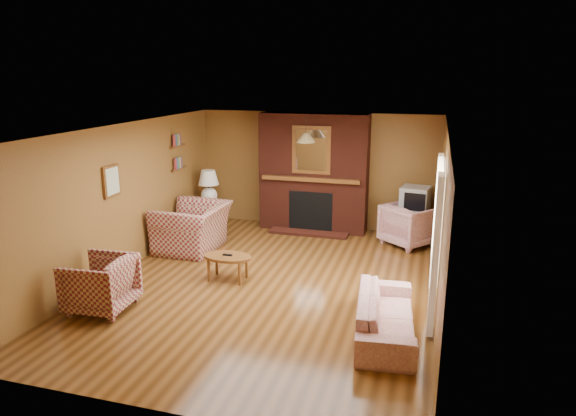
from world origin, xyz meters
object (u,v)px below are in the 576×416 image
(fireplace, at_px, (314,174))
(coffee_table, at_px, (228,259))
(plaid_loveseat, at_px, (193,227))
(plaid_armchair, at_px, (100,284))
(crt_tv, at_px, (415,199))
(floral_armchair, at_px, (409,225))
(side_table, at_px, (210,216))
(floral_sofa, at_px, (386,315))
(table_lamp, at_px, (209,185))
(tv_stand, at_px, (413,226))

(fireplace, xyz_separation_m, coffee_table, (-0.67, -3.01, -0.83))
(plaid_loveseat, relative_size, coffee_table, 1.67)
(plaid_armchair, xyz_separation_m, crt_tv, (4.00, 4.28, 0.46))
(plaid_armchair, distance_m, floral_armchair, 5.60)
(plaid_armchair, height_order, floral_armchair, floral_armchair)
(side_table, bearing_deg, coffee_table, -59.99)
(coffee_table, bearing_deg, fireplace, 77.44)
(floral_sofa, relative_size, table_lamp, 2.52)
(tv_stand, height_order, crt_tv, crt_tv)
(side_table, xyz_separation_m, table_lamp, (0.00, -0.00, 0.66))
(fireplace, distance_m, plaid_armchair, 4.94)
(plaid_loveseat, bearing_deg, tv_stand, 113.09)
(plaid_loveseat, bearing_deg, floral_armchair, 109.68)
(fireplace, bearing_deg, plaid_loveseat, -135.16)
(floral_sofa, distance_m, tv_stand, 3.90)
(coffee_table, bearing_deg, plaid_armchair, -131.25)
(plaid_armchair, height_order, side_table, plaid_armchair)
(fireplace, xyz_separation_m, plaid_loveseat, (-1.85, -1.84, -0.76))
(coffee_table, bearing_deg, tv_stand, 46.08)
(side_table, bearing_deg, floral_sofa, -41.60)
(table_lamp, bearing_deg, crt_tv, 4.74)
(plaid_armchair, bearing_deg, tv_stand, 133.82)
(tv_stand, bearing_deg, crt_tv, -86.04)
(table_lamp, relative_size, crt_tv, 1.18)
(floral_sofa, distance_m, side_table, 5.35)
(coffee_table, bearing_deg, floral_armchair, 43.71)
(floral_sofa, bearing_deg, floral_armchair, -6.91)
(tv_stand, xyz_separation_m, crt_tv, (0.00, -0.01, 0.54))
(plaid_loveseat, distance_m, crt_tv, 4.25)
(plaid_armchair, relative_size, table_lamp, 1.18)
(plaid_armchair, bearing_deg, floral_armchair, 132.31)
(plaid_armchair, bearing_deg, side_table, 179.04)
(coffee_table, distance_m, side_table, 2.86)
(plaid_armchair, xyz_separation_m, table_lamp, (-0.15, 3.93, 0.55))
(plaid_loveseat, relative_size, plaid_armchair, 1.56)
(coffee_table, height_order, side_table, side_table)
(fireplace, distance_m, tv_stand, 2.24)
(side_table, height_order, table_lamp, table_lamp)
(table_lamp, bearing_deg, fireplace, 14.29)
(side_table, bearing_deg, plaid_armchair, -87.82)
(fireplace, relative_size, table_lamp, 3.42)
(plaid_loveseat, xyz_separation_m, floral_sofa, (3.75, -2.25, -0.16))
(plaid_loveseat, bearing_deg, coffee_table, 45.32)
(coffee_table, xyz_separation_m, crt_tv, (2.72, 2.82, 0.49))
(coffee_table, distance_m, tv_stand, 3.92)
(tv_stand, bearing_deg, plaid_armchair, -129.08)
(side_table, relative_size, tv_stand, 0.90)
(side_table, height_order, crt_tv, crt_tv)
(side_table, bearing_deg, fireplace, 14.29)
(floral_sofa, height_order, tv_stand, tv_stand)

